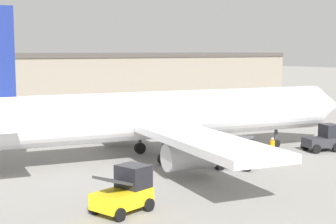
{
  "coord_description": "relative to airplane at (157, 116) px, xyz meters",
  "views": [
    {
      "loc": [
        -22.54,
        -32.43,
        8.26
      ],
      "look_at": [
        0.0,
        0.0,
        3.59
      ],
      "focal_mm": 55.0,
      "sensor_mm": 36.0,
      "label": 1
    }
  ],
  "objects": [
    {
      "name": "ground_plane",
      "position": [
        0.92,
        -0.17,
        -3.35
      ],
      "size": [
        400.0,
        400.0,
        0.0
      ],
      "primitive_type": "plane",
      "color": "gray"
    },
    {
      "name": "terminal_building",
      "position": [
        1.62,
        42.33,
        0.67
      ],
      "size": [
        99.09,
        15.99,
        8.02
      ],
      "color": "gray",
      "rests_on": "ground_plane"
    },
    {
      "name": "airplane",
      "position": [
        0.0,
        0.0,
        0.0
      ],
      "size": [
        35.37,
        30.68,
        11.28
      ],
      "rotation": [
        0.0,
        0.0,
        -0.18
      ],
      "color": "white",
      "rests_on": "ground_plane"
    },
    {
      "name": "ground_crew_worker",
      "position": [
        7.2,
        -5.2,
        -2.45
      ],
      "size": [
        0.37,
        0.37,
        1.69
      ],
      "rotation": [
        0.0,
        0.0,
        4.66
      ],
      "color": "#1E2338",
      "rests_on": "ground_plane"
    },
    {
      "name": "baggage_tug",
      "position": [
        13.11,
        -5.34,
        -2.33
      ],
      "size": [
        3.11,
        2.53,
        2.23
      ],
      "rotation": [
        0.0,
        0.0,
        -0.28
      ],
      "color": "#2D2D33",
      "rests_on": "ground_plane"
    },
    {
      "name": "belt_loader_truck",
      "position": [
        -8.66,
        -10.09,
        -2.26
      ],
      "size": [
        3.4,
        2.7,
        2.36
      ],
      "rotation": [
        0.0,
        0.0,
        0.27
      ],
      "color": "yellow",
      "rests_on": "ground_plane"
    },
    {
      "name": "pushback_tug",
      "position": [
        2.79,
        -6.1,
        -2.31
      ],
      "size": [
        3.11,
        3.17,
        2.29
      ],
      "rotation": [
        0.0,
        0.0,
        -0.83
      ],
      "color": "silver",
      "rests_on": "ground_plane"
    }
  ]
}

